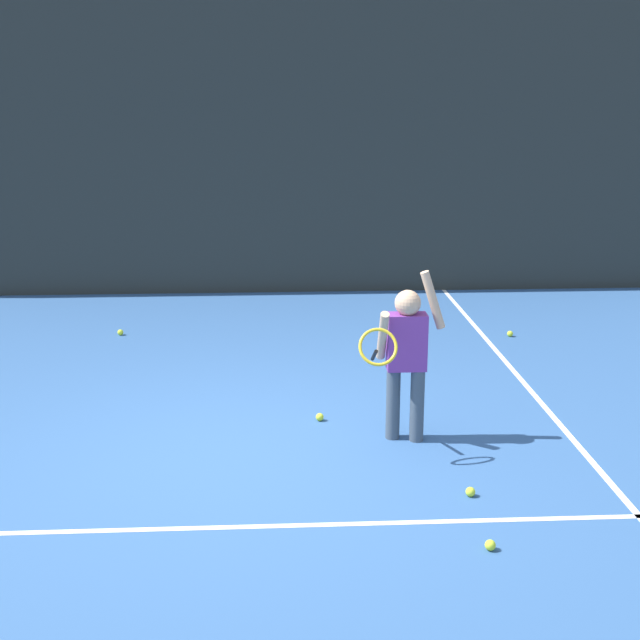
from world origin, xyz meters
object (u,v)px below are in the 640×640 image
at_px(tennis_ball_5, 490,545).
at_px(tennis_ball_1, 320,417).
at_px(tennis_ball_3, 510,334).
at_px(tennis_ball_2, 120,332).
at_px(tennis_ball_0, 470,492).
at_px(tennis_player, 405,352).

bearing_deg(tennis_ball_5, tennis_ball_1, 112.93).
bearing_deg(tennis_ball_3, tennis_ball_2, 176.10).
height_order(tennis_ball_1, tennis_ball_3, same).
height_order(tennis_ball_0, tennis_ball_2, same).
relative_size(tennis_ball_3, tennis_ball_5, 1.00).
relative_size(tennis_ball_0, tennis_ball_3, 1.00).
bearing_deg(tennis_ball_0, tennis_ball_2, 126.28).
distance_m(tennis_ball_3, tennis_ball_5, 4.74).
xyz_separation_m(tennis_player, tennis_ball_0, (0.31, -0.99, -0.69)).
distance_m(tennis_ball_1, tennis_ball_5, 2.32).
relative_size(tennis_player, tennis_ball_2, 20.46).
relative_size(tennis_player, tennis_ball_1, 20.46).
xyz_separation_m(tennis_ball_1, tennis_ball_5, (0.90, -2.14, 0.00)).
xyz_separation_m(tennis_ball_0, tennis_ball_2, (-3.04, 4.14, 0.00)).
xyz_separation_m(tennis_ball_0, tennis_ball_5, (-0.04, -0.70, 0.00)).
distance_m(tennis_player, tennis_ball_0, 1.25).
bearing_deg(tennis_ball_5, tennis_ball_3, 73.39).
distance_m(tennis_ball_1, tennis_ball_3, 3.30).
relative_size(tennis_ball_2, tennis_ball_3, 1.00).
distance_m(tennis_ball_0, tennis_ball_1, 1.71).
bearing_deg(tennis_player, tennis_ball_0, -72.61).
xyz_separation_m(tennis_ball_2, tennis_ball_5, (3.00, -4.84, 0.00)).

